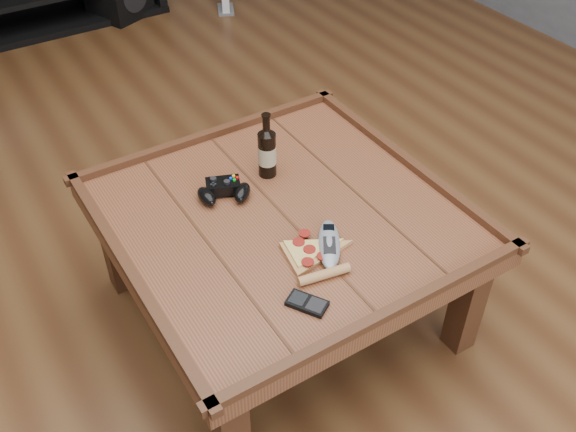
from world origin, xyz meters
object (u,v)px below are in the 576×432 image
remote_control (329,244)px  pizza_slice (311,255)px  game_controller (224,191)px  smartphone (307,303)px  coffee_table (283,228)px  beer_bottle (267,151)px

remote_control → pizza_slice: bearing=-141.2°
game_controller → smartphone: size_ratio=1.46×
coffee_table → game_controller: (-0.11, 0.17, 0.08)m
beer_bottle → pizza_slice: beer_bottle is taller
beer_bottle → smartphone: bearing=-110.4°
smartphone → beer_bottle: bearing=38.0°
coffee_table → smartphone: coffee_table is taller
game_controller → pizza_slice: bearing=-55.8°
smartphone → pizza_slice: bearing=21.1°
beer_bottle → smartphone: 0.58m
coffee_table → pizza_slice: (-0.03, -0.20, 0.07)m
beer_bottle → remote_control: size_ratio=1.09×
coffee_table → smartphone: bearing=-111.7°
game_controller → remote_control: game_controller is taller
game_controller → smartphone: bearing=-71.0°
pizza_slice → remote_control: bearing=15.9°
coffee_table → smartphone: size_ratio=8.65×
smartphone → remote_control: bearing=8.9°
game_controller → remote_control: (0.15, -0.36, -0.01)m
beer_bottle → game_controller: bearing=-170.5°
beer_bottle → pizza_slice: (-0.09, -0.40, -0.08)m
beer_bottle → smartphone: beer_bottle is taller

